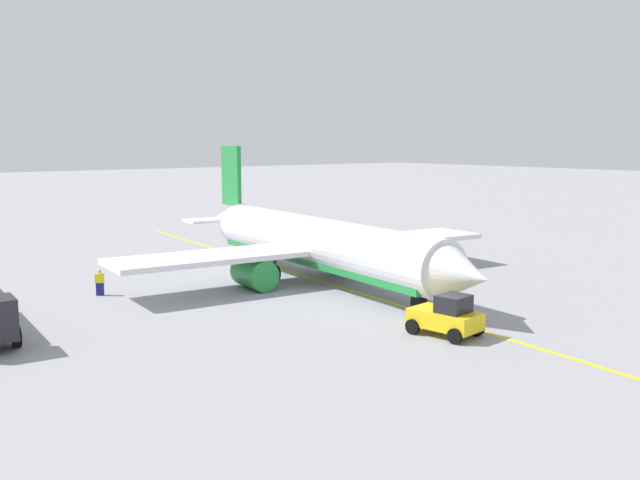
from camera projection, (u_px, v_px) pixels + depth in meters
name	position (u px, v px, depth m)	size (l,w,h in m)	color
ground_plane	(320.00, 281.00, 50.08)	(400.00, 400.00, 0.00)	#939399
airplane	(316.00, 244.00, 50.13)	(33.82, 29.95, 9.58)	white
pushback_tug	(447.00, 316.00, 35.97)	(3.86, 2.78, 2.20)	yellow
refueling_worker	(100.00, 283.00, 45.38)	(0.61, 0.63, 1.71)	navy
safety_cone_nose	(424.00, 321.00, 37.58)	(0.64, 0.64, 0.71)	#F2590F
taxi_line_marking	(320.00, 281.00, 50.07)	(67.93, 0.30, 0.01)	yellow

